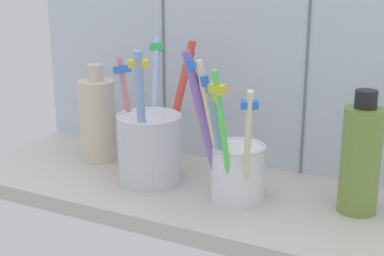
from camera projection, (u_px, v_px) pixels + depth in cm
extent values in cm
cube|color=#BCB7AD|center=(194.00, 194.00, 71.21)|extent=(64.00, 22.00, 2.00)
cube|color=silver|center=(235.00, 17.00, 75.39)|extent=(64.00, 2.00, 45.00)
cube|color=slate|center=(163.00, 15.00, 79.15)|extent=(0.30, 0.20, 45.00)
cube|color=slate|center=(309.00, 21.00, 69.76)|extent=(0.30, 0.20, 45.00)
cylinder|color=silver|center=(150.00, 149.00, 71.83)|extent=(8.32, 8.32, 8.77)
torus|color=silver|center=(149.00, 116.00, 70.59)|extent=(8.41, 8.41, 0.50)
cylinder|color=#85A9DF|center=(141.00, 121.00, 67.35)|extent=(2.53, 4.00, 17.62)
cube|color=yellow|center=(138.00, 64.00, 64.22)|extent=(2.54, 1.82, 0.98)
cylinder|color=#A7C7F6|center=(155.00, 104.00, 74.80)|extent=(3.22, 6.70, 17.96)
cube|color=green|center=(157.00, 47.00, 75.01)|extent=(2.15, 1.59, 1.12)
cylinder|color=#CD7B7B|center=(129.00, 117.00, 73.09)|extent=(4.04, 2.26, 15.46)
cube|color=blue|center=(122.00, 69.00, 72.32)|extent=(1.81, 2.44, 1.12)
cylinder|color=#DC4834|center=(177.00, 108.00, 73.60)|extent=(4.28, 5.09, 17.67)
cube|color=#E5333F|center=(189.00, 55.00, 72.35)|extent=(2.05, 1.88, 1.18)
cylinder|color=white|center=(237.00, 172.00, 66.70)|extent=(6.53, 6.53, 6.57)
torus|color=silver|center=(238.00, 147.00, 65.78)|extent=(6.71, 6.71, 0.50)
cylinder|color=#9162BF|center=(205.00, 126.00, 64.38)|extent=(4.99, 3.98, 17.96)
cube|color=blue|center=(190.00, 63.00, 62.04)|extent=(2.01, 2.18, 1.34)
cylinder|color=#5CE659|center=(224.00, 139.00, 62.09)|extent=(1.82, 4.16, 16.35)
cube|color=yellow|center=(218.00, 89.00, 59.57)|extent=(2.15, 1.52, 1.19)
cylinder|color=beige|center=(213.00, 131.00, 64.30)|extent=(3.86, 3.54, 16.88)
cube|color=blue|center=(203.00, 80.00, 62.29)|extent=(2.24, 2.36, 1.25)
cylinder|color=#72A9C1|center=(220.00, 142.00, 64.18)|extent=(2.67, 3.80, 14.45)
cube|color=yellow|center=(213.00, 97.00, 62.06)|extent=(2.07, 1.73, 0.97)
cylinder|color=beige|center=(247.00, 150.00, 61.67)|extent=(2.78, 4.69, 14.47)
cube|color=blue|center=(250.00, 105.00, 58.64)|extent=(2.11, 1.67, 1.08)
cylinder|color=beige|center=(98.00, 121.00, 79.48)|extent=(5.13, 5.13, 11.66)
cylinder|color=beige|center=(95.00, 73.00, 77.51)|extent=(2.19, 2.19, 2.34)
cylinder|color=olive|center=(360.00, 161.00, 62.32)|extent=(4.49, 4.49, 12.24)
cylinder|color=black|center=(366.00, 99.00, 60.31)|extent=(2.47, 2.47, 2.00)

